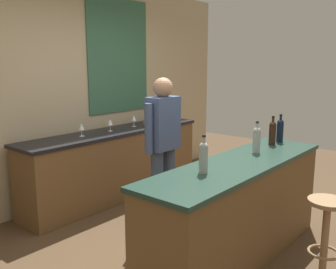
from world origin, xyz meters
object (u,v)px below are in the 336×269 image
(coffee_mug, at_px, (147,121))
(wine_bottle_d, at_px, (280,130))
(bar_stool, at_px, (326,225))
(wine_glass_c, at_px, (134,119))
(wine_glass_b, at_px, (110,123))
(wine_glass_e, at_px, (162,114))
(wine_bottle_b, at_px, (257,139))
(wine_glass_a, at_px, (81,127))
(bartender, at_px, (163,142))
(wine_glass_d, at_px, (153,116))
(wine_bottle_c, at_px, (272,132))
(wine_bottle_a, at_px, (203,156))

(coffee_mug, bearing_deg, wine_bottle_d, -90.26)
(bar_stool, relative_size, wine_glass_c, 4.39)
(wine_glass_b, relative_size, wine_glass_e, 1.00)
(wine_bottle_b, height_order, wine_glass_a, wine_bottle_b)
(wine_glass_a, height_order, coffee_mug, wine_glass_a)
(bartender, distance_m, wine_bottle_b, 0.99)
(wine_glass_e, xyz_separation_m, coffee_mug, (-0.35, -0.02, -0.06))
(wine_glass_d, bearing_deg, wine_bottle_d, -94.01)
(wine_glass_d, bearing_deg, wine_bottle_b, -110.39)
(wine_bottle_c, bearing_deg, wine_glass_d, 80.67)
(wine_bottle_c, height_order, coffee_mug, wine_bottle_c)
(wine_glass_b, bearing_deg, wine_bottle_d, -70.73)
(wine_glass_a, bearing_deg, bartender, -76.68)
(wine_bottle_d, distance_m, coffee_mug, 2.00)
(wine_glass_a, xyz_separation_m, wine_glass_d, (1.27, 0.00, 0.00))
(coffee_mug, bearing_deg, wine_glass_b, -178.50)
(wine_bottle_b, relative_size, coffee_mug, 2.45)
(wine_bottle_a, relative_size, wine_glass_b, 1.97)
(wine_glass_b, height_order, wine_glass_d, same)
(wine_bottle_b, bearing_deg, coffee_mug, 72.98)
(wine_bottle_d, distance_m, wine_glass_e, 2.04)
(wine_bottle_b, height_order, wine_glass_c, wine_bottle_b)
(bar_stool, height_order, wine_bottle_a, wine_bottle_a)
(wine_bottle_b, relative_size, wine_bottle_d, 1.00)
(wine_bottle_c, height_order, wine_glass_b, wine_bottle_c)
(wine_bottle_b, xyz_separation_m, wine_glass_c, (0.37, 2.03, -0.05))
(bartender, height_order, wine_bottle_a, bartender)
(wine_glass_b, bearing_deg, wine_glass_c, 2.80)
(wine_glass_b, bearing_deg, wine_bottle_a, -111.73)
(wine_bottle_a, distance_m, wine_glass_b, 2.16)
(wine_glass_c, relative_size, coffee_mug, 1.24)
(bartender, height_order, wine_bottle_d, bartender)
(wine_glass_e, bearing_deg, wine_bottle_c, -105.20)
(bartender, xyz_separation_m, coffee_mug, (0.89, 1.08, 0.01))
(wine_glass_d, distance_m, wine_glass_e, 0.22)
(wine_bottle_a, relative_size, wine_glass_c, 1.97)
(wine_bottle_a, bearing_deg, coffee_mug, 53.46)
(wine_bottle_c, xyz_separation_m, wine_glass_e, (0.55, 2.01, -0.05))
(wine_bottle_d, distance_m, wine_glass_c, 2.01)
(wine_glass_a, bearing_deg, coffee_mug, 0.45)
(bar_stool, distance_m, coffee_mug, 2.93)
(wine_bottle_c, bearing_deg, wine_glass_a, 115.49)
(bar_stool, height_order, wine_glass_e, wine_glass_e)
(wine_bottle_d, bearing_deg, wine_bottle_b, -176.78)
(bar_stool, relative_size, wine_bottle_b, 2.22)
(wine_glass_b, bearing_deg, wine_bottle_b, -87.75)
(wine_glass_d, bearing_deg, bartender, -133.61)
(wine_bottle_c, bearing_deg, wine_glass_b, 104.31)
(wine_bottle_b, distance_m, wine_bottle_d, 0.61)
(wine_glass_a, height_order, wine_glass_b, same)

